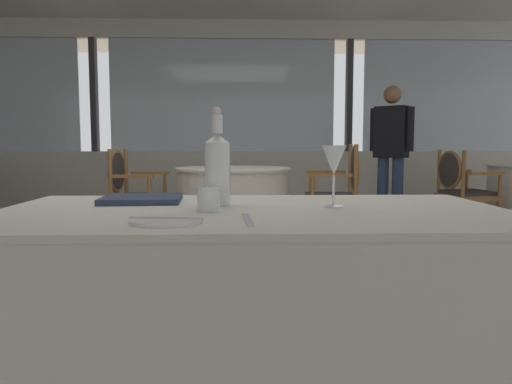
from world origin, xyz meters
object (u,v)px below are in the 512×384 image
at_px(wine_glass, 334,162).
at_px(diner_person_0, 391,147).
at_px(menu_book, 142,199).
at_px(dining_chair_0_1, 339,188).
at_px(water_bottle, 217,167).
at_px(side_plate, 166,221).
at_px(dining_chair_2_1, 461,187).
at_px(dining_chair_0_0, 132,190).
at_px(water_tumbler, 209,199).

relative_size(wine_glass, diner_person_0, 0.12).
distance_m(menu_book, dining_chair_0_1, 2.82).
height_order(water_bottle, wine_glass, water_bottle).
distance_m(side_plate, wine_glass, 0.59).
bearing_deg(dining_chair_2_1, dining_chair_0_0, 174.43).
height_order(side_plate, dining_chair_0_1, dining_chair_0_1).
relative_size(water_bottle, dining_chair_0_1, 0.34).
distance_m(side_plate, diner_person_0, 4.78).
bearing_deg(water_bottle, dining_chair_0_1, 70.24).
xyz_separation_m(dining_chair_0_1, diner_person_0, (0.88, 1.36, 0.36)).
bearing_deg(diner_person_0, wine_glass, 20.69).
bearing_deg(dining_chair_0_0, water_tumbler, -66.93).
relative_size(dining_chair_2_1, diner_person_0, 0.55).
height_order(water_tumbler, menu_book, water_tumbler).
distance_m(water_bottle, water_tumbler, 0.17).
height_order(water_tumbler, dining_chair_2_1, dining_chair_2_1).
xyz_separation_m(water_tumbler, menu_book, (-0.25, 0.25, -0.03)).
bearing_deg(water_bottle, wine_glass, -9.51).
relative_size(wine_glass, dining_chair_2_1, 0.22).
bearing_deg(dining_chair_2_1, wine_glass, -131.13).
distance_m(wine_glass, menu_book, 0.68).
distance_m(side_plate, water_tumbler, 0.24).
bearing_deg(water_tumbler, dining_chair_0_0, 106.87).
height_order(side_plate, water_tumbler, water_tumbler).
bearing_deg(wine_glass, diner_person_0, 70.36).
height_order(wine_glass, dining_chair_0_0, wine_glass).
xyz_separation_m(water_tumbler, dining_chair_2_1, (2.28, 3.26, -0.25)).
bearing_deg(wine_glass, menu_book, 165.37).
xyz_separation_m(menu_book, dining_chair_0_1, (1.22, 2.54, -0.19)).
distance_m(menu_book, dining_chair_2_1, 3.94).
relative_size(water_bottle, menu_book, 1.20).
relative_size(wine_glass, dining_chair_0_0, 0.22).
xyz_separation_m(side_plate, dining_chair_2_1, (2.38, 3.48, -0.21)).
bearing_deg(menu_book, dining_chair_0_0, 100.38).
distance_m(side_plate, dining_chair_0_0, 3.31).
bearing_deg(menu_book, diner_person_0, 58.64).
distance_m(dining_chair_0_0, dining_chair_2_1, 3.20).
bearing_deg(diner_person_0, dining_chair_2_1, 66.62).
relative_size(dining_chair_0_0, dining_chair_0_1, 0.96).
relative_size(water_bottle, water_tumbler, 4.43).
height_order(water_bottle, menu_book, water_bottle).
bearing_deg(side_plate, menu_book, 108.62).
xyz_separation_m(menu_book, diner_person_0, (2.10, 3.90, 0.17)).
xyz_separation_m(side_plate, wine_glass, (0.49, 0.30, 0.14)).
distance_m(water_tumbler, dining_chair_2_1, 3.99).
xyz_separation_m(water_bottle, wine_glass, (0.37, -0.06, 0.02)).
bearing_deg(dining_chair_2_1, dining_chair_0_1, -170.47).
bearing_deg(side_plate, dining_chair_0_0, 104.22).
bearing_deg(water_bottle, side_plate, -107.76).
bearing_deg(dining_chair_0_1, side_plate, 76.68).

